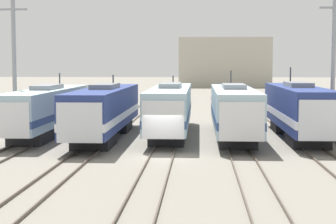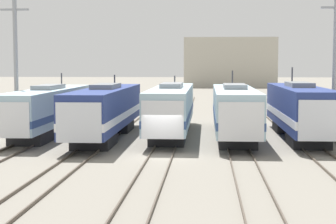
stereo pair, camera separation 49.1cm
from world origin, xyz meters
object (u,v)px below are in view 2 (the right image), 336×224
(locomotive_far_left, at_px, (47,110))
(locomotive_far_right, at_px, (300,110))
(catenary_tower_right, at_px, (335,62))
(locomotive_center_left, at_px, (105,111))
(locomotive_center, at_px, (171,109))
(locomotive_center_right, at_px, (235,111))
(catenary_tower_left, at_px, (16,62))

(locomotive_far_left, bearing_deg, locomotive_far_right, -2.13)
(locomotive_far_left, bearing_deg, catenary_tower_right, -0.65)
(locomotive_center_left, bearing_deg, catenary_tower_right, 4.63)
(locomotive_center, relative_size, locomotive_far_right, 1.11)
(locomotive_center_left, height_order, locomotive_center_right, locomotive_center_right)
(locomotive_center, relative_size, catenary_tower_right, 1.67)
(locomotive_center_left, height_order, catenary_tower_left, catenary_tower_left)
(locomotive_center_left, xyz_separation_m, locomotive_center, (4.95, 2.27, -0.00))
(catenary_tower_left, bearing_deg, locomotive_center, 3.98)
(catenary_tower_right, bearing_deg, locomotive_center_right, -175.36)
(locomotive_far_left, bearing_deg, locomotive_center, 3.48)
(locomotive_center_right, bearing_deg, catenary_tower_right, 4.64)
(locomotive_center_right, bearing_deg, locomotive_center, 163.43)
(locomotive_center, bearing_deg, locomotive_far_right, -7.71)
(locomotive_far_left, relative_size, locomotive_center, 0.97)
(locomotive_center, bearing_deg, locomotive_center_right, -16.57)
(catenary_tower_left, relative_size, catenary_tower_right, 1.00)
(locomotive_center_right, distance_m, catenary_tower_left, 17.65)
(locomotive_center_right, bearing_deg, locomotive_far_right, 1.54)
(catenary_tower_left, bearing_deg, locomotive_center_right, -2.04)
(locomotive_center_left, bearing_deg, locomotive_far_left, 161.34)
(locomotive_center, height_order, catenary_tower_left, catenary_tower_left)
(locomotive_far_left, height_order, catenary_tower_right, catenary_tower_right)
(locomotive_far_left, bearing_deg, catenary_tower_left, -173.96)
(locomotive_center_right, distance_m, locomotive_far_right, 4.95)
(locomotive_center, height_order, locomotive_center_right, locomotive_center_right)
(locomotive_center_right, xyz_separation_m, locomotive_far_right, (4.95, 0.13, 0.07))
(locomotive_center, height_order, catenary_tower_right, catenary_tower_right)
(locomotive_far_left, xyz_separation_m, locomotive_far_right, (19.78, -0.74, 0.13))
(locomotive_center_left, height_order, catenary_tower_right, catenary_tower_right)
(catenary_tower_right, bearing_deg, catenary_tower_left, 180.00)
(locomotive_far_left, distance_m, locomotive_center_right, 14.86)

